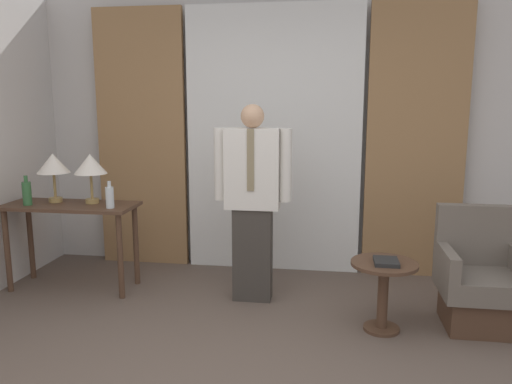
{
  "coord_description": "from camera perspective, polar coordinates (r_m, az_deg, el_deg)",
  "views": [
    {
      "loc": [
        0.56,
        -2.23,
        1.68
      ],
      "look_at": [
        -0.02,
        1.64,
        0.96
      ],
      "focal_mm": 35.0,
      "sensor_mm": 36.0,
      "label": 1
    }
  ],
  "objects": [
    {
      "name": "curtain_drape_right",
      "position": [
        4.93,
        17.77,
        5.37
      ],
      "size": [
        0.91,
        0.06,
        2.58
      ],
      "color": "#997047",
      "rests_on": "ground_plane"
    },
    {
      "name": "table_lamp_right",
      "position": [
        4.65,
        -18.41,
        2.89
      ],
      "size": [
        0.29,
        0.29,
        0.44
      ],
      "color": "#9E7F47",
      "rests_on": "desk"
    },
    {
      "name": "curtain_sheer_center",
      "position": [
        4.9,
        1.97,
        5.82
      ],
      "size": [
        1.7,
        0.06,
        2.58
      ],
      "color": "white",
      "rests_on": "ground_plane"
    },
    {
      "name": "person",
      "position": [
        4.14,
        -0.39,
        -0.53
      ],
      "size": [
        0.65,
        0.21,
        1.65
      ],
      "color": "#38332D",
      "rests_on": "ground_plane"
    },
    {
      "name": "table_lamp_left",
      "position": [
        4.82,
        -22.17,
        2.9
      ],
      "size": [
        0.29,
        0.29,
        0.44
      ],
      "color": "#9E7F47",
      "rests_on": "desk"
    },
    {
      "name": "desk",
      "position": [
        4.75,
        -20.39,
        -2.91
      ],
      "size": [
        1.17,
        0.47,
        0.78
      ],
      "color": "#4C3323",
      "rests_on": "ground_plane"
    },
    {
      "name": "bottle_by_lamp",
      "position": [
        4.8,
        -24.72,
        -0.09
      ],
      "size": [
        0.08,
        0.08,
        0.26
      ],
      "color": "#336638",
      "rests_on": "desk"
    },
    {
      "name": "wall_back",
      "position": [
        5.02,
        2.15,
        6.62
      ],
      "size": [
        10.0,
        0.06,
        2.7
      ],
      "color": "beige",
      "rests_on": "ground_plane"
    },
    {
      "name": "curtain_drape_left",
      "position": [
        5.22,
        -12.93,
        5.85
      ],
      "size": [
        0.91,
        0.06,
        2.58
      ],
      "color": "#997047",
      "rests_on": "ground_plane"
    },
    {
      "name": "bottle_near_edge",
      "position": [
        4.42,
        -16.37,
        -0.54
      ],
      "size": [
        0.07,
        0.07,
        0.23
      ],
      "color": "silver",
      "rests_on": "desk"
    },
    {
      "name": "book",
      "position": [
        3.74,
        14.65,
        -7.7
      ],
      "size": [
        0.17,
        0.21,
        0.03
      ],
      "color": "black",
      "rests_on": "side_table"
    },
    {
      "name": "side_table",
      "position": [
        3.82,
        14.35,
        -10.17
      ],
      "size": [
        0.48,
        0.48,
        0.52
      ],
      "color": "#4C3323",
      "rests_on": "ground_plane"
    },
    {
      "name": "armchair",
      "position": [
        4.16,
        24.3,
        -9.5
      ],
      "size": [
        0.61,
        0.57,
        0.89
      ],
      "color": "#4C3323",
      "rests_on": "ground_plane"
    }
  ]
}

